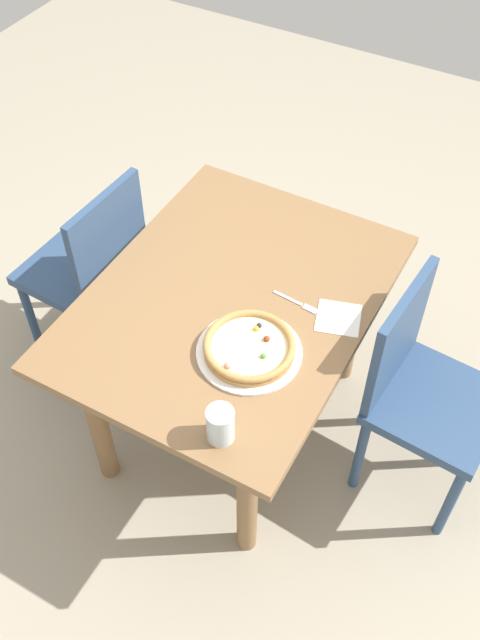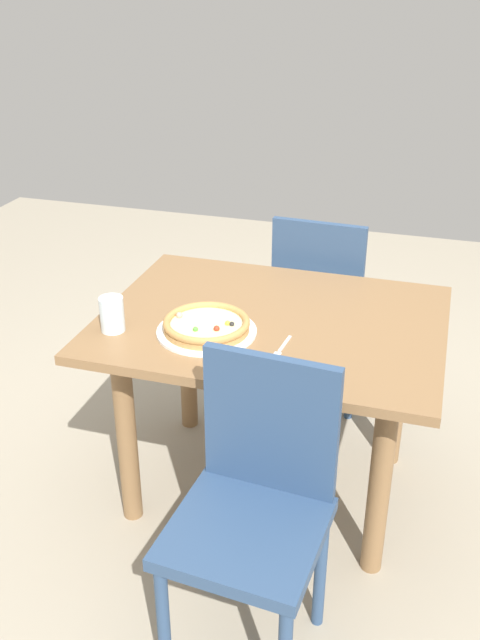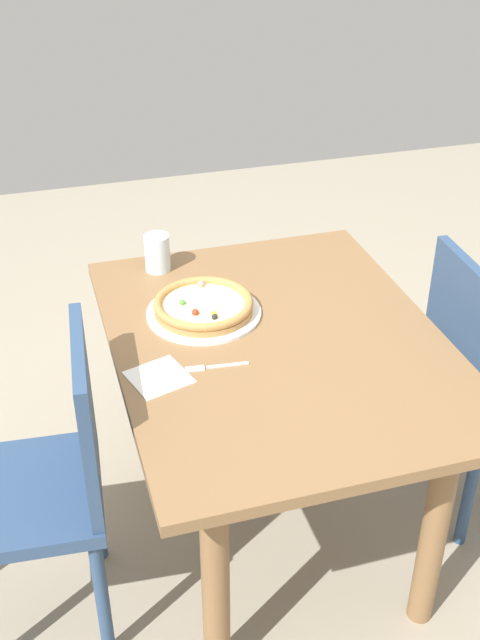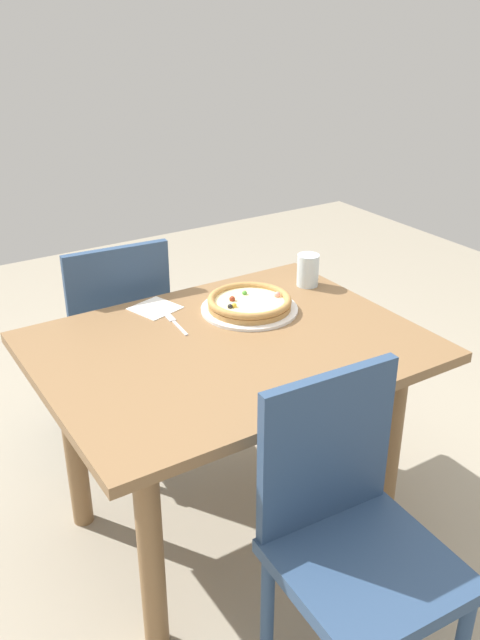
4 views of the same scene
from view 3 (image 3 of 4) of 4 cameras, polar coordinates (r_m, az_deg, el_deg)
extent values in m
plane|color=#9E937F|center=(2.60, 2.35, -14.73)|extent=(6.00, 6.00, 0.00)
cube|color=olive|center=(2.14, 2.77, -1.72)|extent=(1.15, 0.88, 0.03)
cylinder|color=olive|center=(2.18, 13.97, -14.48)|extent=(0.07, 0.07, 0.69)
cylinder|color=olive|center=(2.76, 5.53, -2.16)|extent=(0.07, 0.07, 0.69)
cylinder|color=olive|center=(2.01, -1.79, -18.40)|extent=(0.07, 0.07, 0.69)
cylinder|color=olive|center=(2.63, -6.63, -4.21)|extent=(0.07, 0.07, 0.69)
cylinder|color=navy|center=(2.72, 13.04, -7.07)|extent=(0.04, 0.04, 0.43)
cylinder|color=navy|center=(2.50, 16.34, -11.79)|extent=(0.04, 0.04, 0.43)
cube|color=navy|center=(2.32, 15.82, -0.74)|extent=(0.38, 0.05, 0.42)
cylinder|color=navy|center=(2.17, -9.97, -19.35)|extent=(0.04, 0.04, 0.43)
cylinder|color=navy|center=(2.40, -10.46, -13.05)|extent=(0.04, 0.04, 0.43)
cube|color=navy|center=(2.13, -15.52, -12.20)|extent=(0.43, 0.43, 0.04)
cube|color=navy|center=(1.96, -11.09, -6.86)|extent=(0.38, 0.06, 0.42)
cylinder|color=white|center=(2.23, -2.65, 0.53)|extent=(0.33, 0.33, 0.01)
cylinder|color=#B78447|center=(2.23, -2.66, 0.84)|extent=(0.28, 0.28, 0.02)
cylinder|color=beige|center=(2.22, -2.67, 1.10)|extent=(0.25, 0.25, 0.01)
torus|color=#B78447|center=(2.22, -2.67, 1.25)|extent=(0.28, 0.28, 0.02)
sphere|color=#262626|center=(2.15, -1.86, 0.23)|extent=(0.02, 0.02, 0.02)
sphere|color=maroon|center=(2.17, -3.27, 0.56)|extent=(0.02, 0.02, 0.02)
sphere|color=#4C9E38|center=(2.22, -4.21, 1.28)|extent=(0.02, 0.02, 0.02)
sphere|color=gold|center=(2.16, -1.92, 0.44)|extent=(0.02, 0.02, 0.02)
sphere|color=#E58C7F|center=(2.30, -2.85, 2.62)|extent=(0.02, 0.02, 0.02)
cube|color=silver|center=(2.02, -0.90, -3.30)|extent=(0.02, 0.11, 0.00)
cube|color=silver|center=(2.01, -3.29, -3.57)|extent=(0.03, 0.05, 0.00)
cylinder|color=silver|center=(2.45, -6.03, 4.88)|extent=(0.08, 0.08, 0.12)
cube|color=white|center=(1.99, -5.91, -4.16)|extent=(0.17, 0.17, 0.00)
camera|label=1|loc=(3.11, -26.07, 39.77)|focal=39.96mm
camera|label=2|loc=(1.88, -69.66, 8.84)|focal=39.47mm
camera|label=4|loc=(2.29, 56.93, 12.85)|focal=37.87mm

